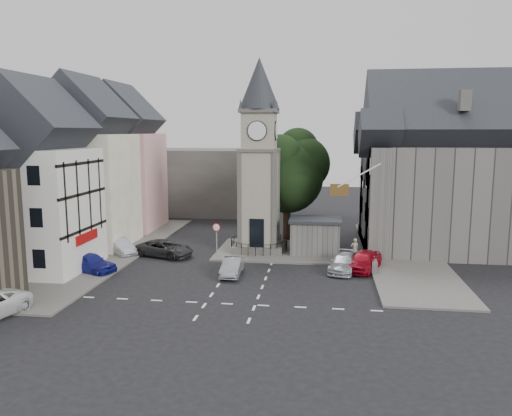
# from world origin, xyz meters

# --- Properties ---
(ground) EXTENTS (120.00, 120.00, 0.00)m
(ground) POSITION_xyz_m (0.00, 0.00, 0.00)
(ground) COLOR black
(ground) RESTS_ON ground
(pavement_west) EXTENTS (6.00, 30.00, 0.14)m
(pavement_west) POSITION_xyz_m (-12.50, 6.00, 0.07)
(pavement_west) COLOR #595651
(pavement_west) RESTS_ON ground
(pavement_east) EXTENTS (6.00, 26.00, 0.14)m
(pavement_east) POSITION_xyz_m (12.00, 8.00, 0.07)
(pavement_east) COLOR #595651
(pavement_east) RESTS_ON ground
(central_island) EXTENTS (10.00, 8.00, 0.16)m
(central_island) POSITION_xyz_m (1.50, 8.00, 0.08)
(central_island) COLOR #595651
(central_island) RESTS_ON ground
(road_markings) EXTENTS (20.00, 8.00, 0.01)m
(road_markings) POSITION_xyz_m (0.00, -5.50, 0.01)
(road_markings) COLOR silver
(road_markings) RESTS_ON ground
(clock_tower) EXTENTS (4.86, 4.86, 16.25)m
(clock_tower) POSITION_xyz_m (0.00, 7.99, 8.12)
(clock_tower) COLOR #4C4944
(clock_tower) RESTS_ON ground
(stone_shelter) EXTENTS (4.30, 3.30, 3.08)m
(stone_shelter) POSITION_xyz_m (4.80, 7.50, 1.55)
(stone_shelter) COLOR #5A5753
(stone_shelter) RESTS_ON ground
(town_tree) EXTENTS (7.20, 7.20, 10.80)m
(town_tree) POSITION_xyz_m (2.00, 13.00, 6.97)
(town_tree) COLOR black
(town_tree) RESTS_ON ground
(warning_sign_post) EXTENTS (0.70, 0.19, 2.85)m
(warning_sign_post) POSITION_xyz_m (-3.20, 5.43, 2.03)
(warning_sign_post) COLOR black
(warning_sign_post) RESTS_ON ground
(terrace_pink) EXTENTS (8.10, 7.60, 12.80)m
(terrace_pink) POSITION_xyz_m (-15.50, 16.00, 6.58)
(terrace_pink) COLOR pink
(terrace_pink) RESTS_ON ground
(terrace_cream) EXTENTS (8.10, 7.60, 12.80)m
(terrace_cream) POSITION_xyz_m (-15.50, 8.00, 6.58)
(terrace_cream) COLOR beige
(terrace_cream) RESTS_ON ground
(terrace_tudor) EXTENTS (8.10, 7.60, 12.00)m
(terrace_tudor) POSITION_xyz_m (-15.50, 0.00, 6.19)
(terrace_tudor) COLOR silver
(terrace_tudor) RESTS_ON ground
(backdrop_west) EXTENTS (20.00, 10.00, 8.00)m
(backdrop_west) POSITION_xyz_m (-12.00, 28.00, 4.00)
(backdrop_west) COLOR #4C4944
(backdrop_west) RESTS_ON ground
(east_building) EXTENTS (14.40, 11.40, 12.60)m
(east_building) POSITION_xyz_m (15.59, 11.00, 6.26)
(east_building) COLOR #5A5753
(east_building) RESTS_ON ground
(east_boundary_wall) EXTENTS (0.40, 16.00, 0.90)m
(east_boundary_wall) POSITION_xyz_m (9.20, 10.00, 0.45)
(east_boundary_wall) COLOR #5A5753
(east_boundary_wall) RESTS_ON ground
(flagpole) EXTENTS (3.68, 0.10, 2.74)m
(flagpole) POSITION_xyz_m (8.00, 4.00, 7.00)
(flagpole) COLOR white
(flagpole) RESTS_ON ground
(car_west_blue) EXTENTS (4.66, 3.18, 1.47)m
(car_west_blue) POSITION_xyz_m (-11.50, -0.19, 0.74)
(car_west_blue) COLOR navy
(car_west_blue) RESTS_ON ground
(car_west_silver) EXTENTS (3.84, 3.74, 1.31)m
(car_west_silver) POSITION_xyz_m (-11.50, 5.42, 0.65)
(car_west_silver) COLOR #B2B4BA
(car_west_silver) RESTS_ON ground
(car_west_grey) EXTENTS (5.35, 3.62, 1.36)m
(car_west_grey) POSITION_xyz_m (-7.50, 5.06, 0.68)
(car_west_grey) COLOR #2B2A2D
(car_west_grey) RESTS_ON ground
(car_island_silver) EXTENTS (1.41, 3.77, 1.23)m
(car_island_silver) POSITION_xyz_m (-1.00, 0.50, 0.62)
(car_island_silver) COLOR gray
(car_island_silver) RESTS_ON ground
(car_island_east) EXTENTS (2.65, 4.62, 1.26)m
(car_island_east) POSITION_xyz_m (7.00, 2.62, 0.63)
(car_island_east) COLOR #B3B5BC
(car_island_east) RESTS_ON ground
(car_east_red) EXTENTS (3.30, 4.77, 1.51)m
(car_east_red) POSITION_xyz_m (8.50, 3.00, 0.75)
(car_east_red) COLOR maroon
(car_east_red) RESTS_ON ground
(pedestrian) EXTENTS (0.67, 0.46, 1.79)m
(pedestrian) POSITION_xyz_m (8.00, 6.01, 0.89)
(pedestrian) COLOR #AEA18F
(pedestrian) RESTS_ON ground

